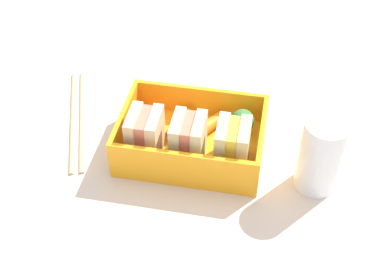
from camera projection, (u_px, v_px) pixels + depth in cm
name	position (u px, v px, depth cm)	size (l,w,h in cm)	color
ground_plane	(192.00, 156.00, 67.64)	(120.00, 120.00, 2.00)	beige
bento_tray	(192.00, 147.00, 66.54)	(17.43, 12.42, 1.20)	orange
bento_rim	(192.00, 131.00, 64.73)	(17.43, 12.42, 4.06)	orange
sandwich_left	(232.00, 145.00, 61.72)	(3.77, 4.78, 5.83)	#D3BD7F
sandwich_center_left	(188.00, 140.00, 62.42)	(3.77, 4.78, 5.83)	#D1C38B
sandwich_center	(145.00, 134.00, 63.12)	(3.77, 4.78, 5.83)	#E4B98D
broccoli_floret	(242.00, 122.00, 65.89)	(2.94, 2.94, 3.71)	#83CE5E
carrot_stick_far_left	(210.00, 125.00, 67.44)	(1.59, 1.59, 4.27)	orange
carrot_stick_left	(179.00, 124.00, 67.56)	(1.57, 1.57, 5.00)	orange
strawberry_far_left	(147.00, 117.00, 67.29)	(2.86, 2.86, 3.46)	red
chopstick_pair	(77.00, 118.00, 70.86)	(8.22, 19.38, 0.70)	tan
drinking_glass	(321.00, 155.00, 59.76)	(5.00, 5.00, 9.40)	white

